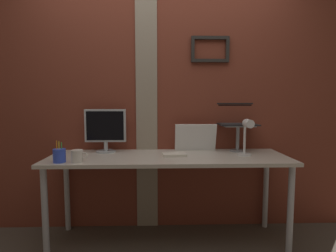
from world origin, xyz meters
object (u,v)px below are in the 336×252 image
Objects in this scene: laptop at (236,119)px; pen_cup at (59,156)px; coffee_mug at (77,156)px; monitor at (105,128)px; desk_lamp at (247,134)px; whiteboard_panel at (196,137)px.

pen_cup is (-1.51, -0.48, -0.25)m from laptop.
monitor is at bearing 70.92° from coffee_mug.
desk_lamp reaches higher than pen_cup.
whiteboard_panel is at bearing 24.47° from coffee_mug.
coffee_mug is (-0.98, -0.45, -0.08)m from whiteboard_panel.
monitor is 1.23× the size of desk_lamp.
desk_lamp is at bearing -89.22° from laptop.
desk_lamp is 1.53m from pen_cup.
monitor is at bearing 168.56° from desk_lamp.
whiteboard_panel is (0.84, 0.03, -0.10)m from monitor.
whiteboard_panel reaches higher than pen_cup.
pen_cup is at bearing -124.16° from monitor.
coffee_mug is (0.14, 0.00, -0.00)m from pen_cup.
laptop is 2.05× the size of pen_cup.
monitor reaches higher than whiteboard_panel.
monitor is 3.11× the size of coffee_mug.
desk_lamp is at bearing -35.62° from whiteboard_panel.
whiteboard_panel is (-0.39, -0.04, -0.17)m from laptop.
laptop is at bearing 5.22° from whiteboard_panel.
laptop reaches higher than pen_cup.
monitor is 1.12× the size of laptop.
pen_cup reaches higher than coffee_mug.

